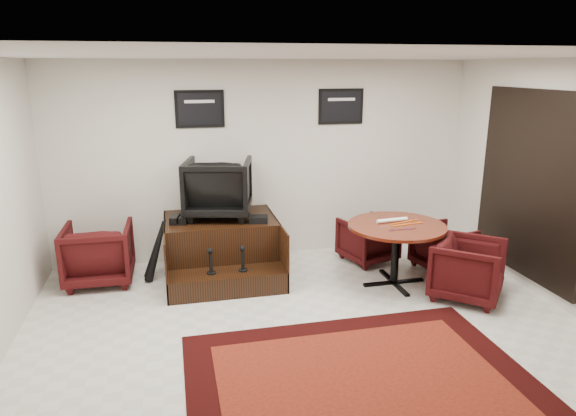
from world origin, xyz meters
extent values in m
plane|color=silver|center=(0.00, 0.00, 0.00)|extent=(6.00, 6.00, 0.00)
cube|color=beige|center=(0.00, 2.50, 1.40)|extent=(6.00, 0.02, 2.80)
cube|color=beige|center=(0.00, -2.50, 1.40)|extent=(6.00, 0.02, 2.80)
cube|color=white|center=(0.00, 0.00, 2.80)|extent=(6.00, 5.00, 0.02)
cube|color=black|center=(2.97, 0.70, 1.30)|extent=(0.05, 1.90, 2.30)
cube|color=black|center=(2.96, 0.70, 1.30)|extent=(0.02, 1.72, 2.12)
cube|color=black|center=(2.97, 0.70, 1.30)|extent=(0.03, 0.05, 2.12)
cube|color=black|center=(-0.90, 2.48, 2.15)|extent=(0.66, 0.03, 0.50)
cube|color=black|center=(-0.90, 2.46, 2.15)|extent=(0.58, 0.01, 0.42)
cube|color=silver|center=(-0.90, 2.46, 2.25)|extent=(0.40, 0.00, 0.04)
cube|color=black|center=(1.10, 2.48, 2.15)|extent=(0.66, 0.03, 0.50)
cube|color=black|center=(1.10, 2.46, 2.15)|extent=(0.58, 0.01, 0.42)
cube|color=silver|center=(1.10, 2.46, 2.25)|extent=(0.40, 0.00, 0.04)
cube|color=black|center=(0.22, -0.90, 0.00)|extent=(3.08, 2.31, 0.01)
cube|color=#56120C|center=(0.22, -0.90, 0.01)|extent=(2.53, 1.76, 0.01)
cube|color=black|center=(-0.73, 2.00, 0.38)|extent=(1.46, 1.08, 0.76)
cube|color=black|center=(-0.73, 1.24, 0.14)|extent=(1.46, 0.43, 0.27)
cube|color=black|center=(-1.45, 1.78, 0.38)|extent=(0.02, 1.51, 0.76)
cube|color=black|center=(0.00, 1.78, 0.38)|extent=(0.02, 1.51, 0.76)
cylinder|color=black|center=(-0.92, 1.24, 0.28)|extent=(0.11, 0.11, 0.02)
cylinder|color=black|center=(-0.92, 1.24, 0.41)|extent=(0.04, 0.04, 0.24)
sphere|color=black|center=(-0.92, 1.24, 0.57)|extent=(0.07, 0.07, 0.07)
cylinder|color=black|center=(-0.53, 1.24, 0.28)|extent=(0.11, 0.11, 0.02)
cylinder|color=black|center=(-0.53, 1.24, 0.41)|extent=(0.04, 0.04, 0.24)
sphere|color=black|center=(-0.53, 1.24, 0.57)|extent=(0.07, 0.07, 0.07)
imported|color=black|center=(-0.73, 2.05, 1.19)|extent=(1.00, 0.96, 0.87)
cube|color=black|center=(-1.31, 1.88, 0.80)|extent=(0.15, 0.27, 0.10)
cube|color=black|center=(-1.20, 1.85, 0.80)|extent=(0.15, 0.27, 0.10)
cube|color=black|center=(-0.26, 1.65, 0.80)|extent=(0.27, 0.21, 0.08)
imported|color=black|center=(-2.30, 1.95, 0.42)|extent=(0.83, 0.78, 0.85)
cylinder|color=#431109|center=(1.39, 1.03, 0.78)|extent=(1.22, 1.22, 0.04)
cylinder|color=black|center=(1.39, 1.03, 0.40)|extent=(0.10, 0.10, 0.72)
cube|color=black|center=(1.39, 1.03, 0.02)|extent=(0.82, 0.06, 0.03)
cube|color=black|center=(1.39, 1.03, 0.02)|extent=(0.06, 0.82, 0.03)
imported|color=black|center=(1.36, 1.88, 0.35)|extent=(0.83, 0.81, 0.70)
imported|color=black|center=(2.25, 1.36, 0.34)|extent=(0.76, 0.79, 0.68)
imported|color=black|center=(2.07, 0.46, 0.40)|extent=(1.06, 1.06, 0.80)
cylinder|color=white|center=(1.37, 1.15, 0.82)|extent=(0.42, 0.09, 0.05)
cylinder|color=orange|center=(1.52, 1.00, 0.80)|extent=(0.45, 0.07, 0.01)
cylinder|color=orange|center=(1.52, 1.10, 0.80)|extent=(0.44, 0.13, 0.01)
cylinder|color=#4C1933|center=(1.22, 0.83, 0.80)|extent=(0.09, 0.06, 0.01)
cylinder|color=#4C1933|center=(1.28, 0.83, 0.80)|extent=(0.09, 0.06, 0.01)
cylinder|color=#4C1933|center=(1.34, 0.83, 0.80)|extent=(0.09, 0.06, 0.01)
cylinder|color=#4C1933|center=(1.40, 0.83, 0.80)|extent=(0.09, 0.06, 0.01)
cylinder|color=#4C1933|center=(1.46, 0.83, 0.80)|extent=(0.09, 0.06, 0.01)
cylinder|color=#4C1933|center=(1.52, 0.83, 0.80)|extent=(0.09, 0.06, 0.01)
camera|label=1|loc=(-1.31, -4.62, 2.71)|focal=32.00mm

